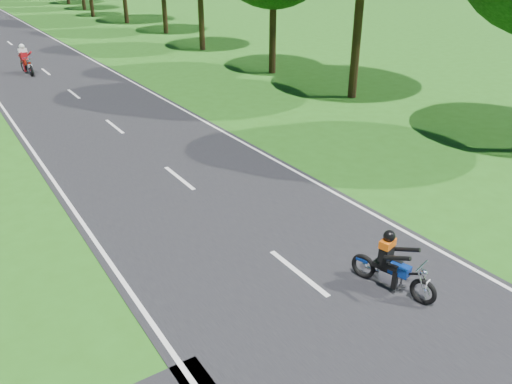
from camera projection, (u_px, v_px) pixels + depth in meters
ground at (364, 325)px, 9.31m from camera, size 160.00×160.00×0.00m
rider_near_blue at (394, 262)px, 9.99m from camera, size 0.94×1.69×1.33m
rider_far_red at (25, 59)px, 28.06m from camera, size 0.79×2.01×1.64m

